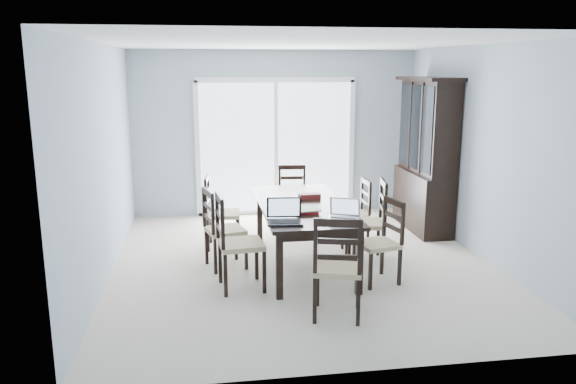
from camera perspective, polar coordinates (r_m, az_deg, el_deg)
name	(u,v)px	position (r m, az deg, el deg)	size (l,w,h in m)	color
floor	(303,264)	(6.87, 1.49, -7.30)	(5.00, 5.00, 0.00)	beige
ceiling	(304,43)	(6.46, 1.63, 14.92)	(5.00, 5.00, 0.00)	white
back_wall	(276,133)	(8.99, -1.27, 5.97)	(4.50, 0.02, 2.60)	#9AABB8
wall_left	(103,163)	(6.54, -18.28, 2.83)	(0.02, 5.00, 2.60)	#9AABB8
wall_right	(484,154)	(7.28, 19.30, 3.70)	(0.02, 5.00, 2.60)	#9AABB8
balcony	(269,201)	(10.21, -1.95, -0.94)	(4.50, 2.00, 0.10)	gray
railing	(263,160)	(11.06, -2.58, 3.28)	(4.50, 0.06, 1.10)	#99999E
dining_table	(303,210)	(6.67, 1.52, -1.85)	(1.00, 2.20, 0.75)	black
china_hutch	(426,157)	(8.34, 13.84, 3.50)	(0.50, 1.38, 2.20)	black
sliding_door	(276,147)	(9.00, -1.24, 4.60)	(2.52, 0.05, 2.18)	silver
chair_left_near	(231,232)	(5.96, -5.78, -4.04)	(0.51, 0.50, 1.21)	black
chair_left_mid	(217,220)	(6.62, -7.18, -2.86)	(0.52, 0.51, 1.11)	black
chair_left_far	(216,204)	(7.39, -7.36, -1.22)	(0.47, 0.46, 1.11)	black
chair_right_near	(385,232)	(6.26, 9.81, -4.02)	(0.50, 0.49, 1.07)	black
chair_right_mid	(373,212)	(6.88, 8.67, -2.03)	(0.52, 0.51, 1.17)	black
chair_right_far	(358,205)	(7.53, 7.16, -1.33)	(0.40, 0.39, 1.02)	black
chair_end_near	(338,257)	(5.22, 5.07, -6.61)	(0.55, 0.55, 1.18)	black
chair_end_far	(292,190)	(8.21, 0.44, 0.16)	(0.44, 0.45, 1.08)	black
laptop_dark	(285,218)	(5.81, -0.33, -2.63)	(0.39, 0.29, 0.25)	black
laptop_silver	(343,216)	(5.95, 5.60, -2.40)	(0.39, 0.34, 0.22)	#B6B5B8
book_stack	(307,211)	(6.24, 1.93, -1.93)	(0.29, 0.23, 0.04)	maroon
cell_phone	(322,222)	(5.85, 3.44, -3.09)	(0.12, 0.06, 0.01)	black
game_box	(309,196)	(6.90, 2.18, -0.43)	(0.26, 0.13, 0.07)	#501018
hot_tub	(246,172)	(10.13, -4.30, 2.09)	(2.08, 1.90, 0.99)	maroon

